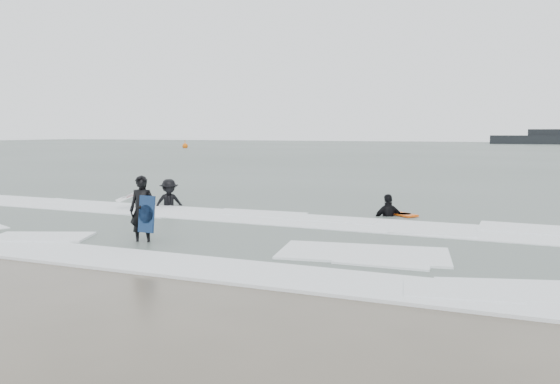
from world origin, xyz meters
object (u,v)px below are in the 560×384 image
at_px(surfer_wading, 142,210).
at_px(surfer_right_near, 388,218).
at_px(surfer_centre, 143,244).
at_px(buoy, 185,146).
at_px(surfer_breaker, 169,208).
at_px(vessel_horizon, 549,139).

relative_size(surfer_wading, surfer_right_near, 0.92).
relative_size(surfer_centre, buoy, 1.12).
height_order(surfer_wading, surfer_breaker, surfer_breaker).
distance_m(surfer_wading, surfer_breaker, 1.15).
relative_size(surfer_breaker, buoy, 1.20).
xyz_separation_m(surfer_wading, vessel_horizon, (21.07, 128.47, 1.34)).
relative_size(surfer_right_near, vessel_horizon, 0.07).
height_order(surfer_centre, vessel_horizon, vessel_horizon).
bearing_deg(vessel_horizon, surfer_centre, -97.31).
relative_size(buoy, vessel_horizon, 0.06).
bearing_deg(surfer_wading, vessel_horizon, -87.78).
distance_m(buoy, vessel_horizon, 87.29).
bearing_deg(surfer_right_near, buoy, -85.50).
bearing_deg(surfer_breaker, vessel_horizon, 35.71).
relative_size(surfer_centre, surfer_right_near, 0.94).
distance_m(surfer_centre, surfer_breaker, 7.08).
relative_size(surfer_centre, surfer_breaker, 0.94).
xyz_separation_m(surfer_breaker, vessel_horizon, (20.57, 127.43, 1.34)).
relative_size(surfer_wading, surfer_breaker, 0.92).
height_order(surfer_centre, surfer_right_near, surfer_right_near).
xyz_separation_m(surfer_right_near, buoy, (-50.90, 66.14, 0.42)).
height_order(surfer_breaker, vessel_horizon, vessel_horizon).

